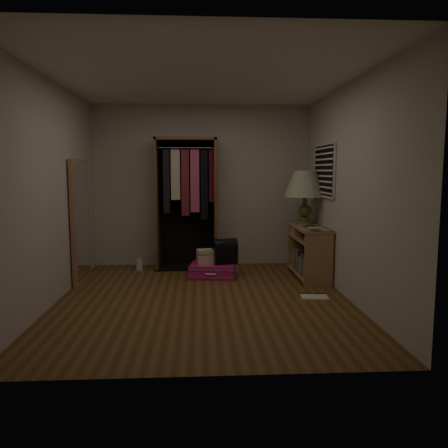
{
  "coord_description": "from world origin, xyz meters",
  "views": [
    {
      "loc": [
        -0.04,
        -5.14,
        1.55
      ],
      "look_at": [
        0.3,
        0.95,
        0.8
      ],
      "focal_mm": 35.0,
      "sensor_mm": 36.0,
      "label": 1
    }
  ],
  "objects_px": {
    "open_wardrobe": "(188,193)",
    "table_lamp": "(305,185)",
    "train_case": "(207,256)",
    "pink_suitcase": "(213,270)",
    "floor_mirror": "(81,221)",
    "black_bag": "(225,251)",
    "white_jug": "(139,265)",
    "console_bookshelf": "(308,251)"
  },
  "relations": [
    {
      "from": "pink_suitcase",
      "to": "table_lamp",
      "type": "bearing_deg",
      "value": 18.47
    },
    {
      "from": "open_wardrobe",
      "to": "train_case",
      "type": "xyz_separation_m",
      "value": [
        0.29,
        -0.64,
        -0.89
      ]
    },
    {
      "from": "white_jug",
      "to": "black_bag",
      "type": "bearing_deg",
      "value": -20.59
    },
    {
      "from": "open_wardrobe",
      "to": "white_jug",
      "type": "distance_m",
      "value": 1.36
    },
    {
      "from": "black_bag",
      "to": "white_jug",
      "type": "distance_m",
      "value": 1.43
    },
    {
      "from": "console_bookshelf",
      "to": "floor_mirror",
      "type": "distance_m",
      "value": 3.27
    },
    {
      "from": "table_lamp",
      "to": "white_jug",
      "type": "height_order",
      "value": "table_lamp"
    },
    {
      "from": "open_wardrobe",
      "to": "floor_mirror",
      "type": "relative_size",
      "value": 1.21
    },
    {
      "from": "train_case",
      "to": "white_jug",
      "type": "distance_m",
      "value": 1.18
    },
    {
      "from": "black_bag",
      "to": "open_wardrobe",
      "type": "bearing_deg",
      "value": 116.71
    },
    {
      "from": "white_jug",
      "to": "train_case",
      "type": "bearing_deg",
      "value": -23.76
    },
    {
      "from": "console_bookshelf",
      "to": "train_case",
      "type": "relative_size",
      "value": 3.35
    },
    {
      "from": "console_bookshelf",
      "to": "train_case",
      "type": "xyz_separation_m",
      "value": [
        -1.47,
        0.1,
        -0.08
      ]
    },
    {
      "from": "train_case",
      "to": "table_lamp",
      "type": "height_order",
      "value": "table_lamp"
    },
    {
      "from": "floor_mirror",
      "to": "pink_suitcase",
      "type": "bearing_deg",
      "value": 2.76
    },
    {
      "from": "floor_mirror",
      "to": "table_lamp",
      "type": "xyz_separation_m",
      "value": [
        3.24,
        0.33,
        0.48
      ]
    },
    {
      "from": "open_wardrobe",
      "to": "white_jug",
      "type": "relative_size",
      "value": 10.6
    },
    {
      "from": "floor_mirror",
      "to": "black_bag",
      "type": "bearing_deg",
      "value": 3.06
    },
    {
      "from": "console_bookshelf",
      "to": "white_jug",
      "type": "bearing_deg",
      "value": 167.48
    },
    {
      "from": "black_bag",
      "to": "table_lamp",
      "type": "distance_m",
      "value": 1.56
    },
    {
      "from": "white_jug",
      "to": "pink_suitcase",
      "type": "bearing_deg",
      "value": -24.29
    },
    {
      "from": "pink_suitcase",
      "to": "white_jug",
      "type": "relative_size",
      "value": 3.72
    },
    {
      "from": "white_jug",
      "to": "floor_mirror",
      "type": "bearing_deg",
      "value": -139.93
    },
    {
      "from": "floor_mirror",
      "to": "white_jug",
      "type": "xyz_separation_m",
      "value": [
        0.71,
        0.6,
        -0.77
      ]
    },
    {
      "from": "open_wardrobe",
      "to": "pink_suitcase",
      "type": "bearing_deg",
      "value": -61.6
    },
    {
      "from": "train_case",
      "to": "black_bag",
      "type": "bearing_deg",
      "value": -15.81
    },
    {
      "from": "floor_mirror",
      "to": "white_jug",
      "type": "bearing_deg",
      "value": 40.07
    },
    {
      "from": "table_lamp",
      "to": "console_bookshelf",
      "type": "bearing_deg",
      "value": -91.22
    },
    {
      "from": "console_bookshelf",
      "to": "white_jug",
      "type": "relative_size",
      "value": 5.79
    },
    {
      "from": "train_case",
      "to": "black_bag",
      "type": "xyz_separation_m",
      "value": [
        0.25,
        -0.03,
        0.08
      ]
    },
    {
      "from": "open_wardrobe",
      "to": "pink_suitcase",
      "type": "relative_size",
      "value": 2.85
    },
    {
      "from": "train_case",
      "to": "white_jug",
      "type": "xyz_separation_m",
      "value": [
        -1.06,
        0.46,
        -0.22
      ]
    },
    {
      "from": "open_wardrobe",
      "to": "table_lamp",
      "type": "xyz_separation_m",
      "value": [
        1.77,
        -0.45,
        0.13
      ]
    },
    {
      "from": "console_bookshelf",
      "to": "floor_mirror",
      "type": "bearing_deg",
      "value": -179.3
    },
    {
      "from": "open_wardrobe",
      "to": "black_bag",
      "type": "distance_m",
      "value": 1.18
    },
    {
      "from": "pink_suitcase",
      "to": "train_case",
      "type": "xyz_separation_m",
      "value": [
        -0.08,
        0.05,
        0.2
      ]
    },
    {
      "from": "floor_mirror",
      "to": "train_case",
      "type": "relative_size",
      "value": 5.09
    },
    {
      "from": "floor_mirror",
      "to": "pink_suitcase",
      "type": "height_order",
      "value": "floor_mirror"
    },
    {
      "from": "open_wardrobe",
      "to": "pink_suitcase",
      "type": "height_order",
      "value": "open_wardrobe"
    },
    {
      "from": "black_bag",
      "to": "table_lamp",
      "type": "height_order",
      "value": "table_lamp"
    },
    {
      "from": "table_lamp",
      "to": "white_jug",
      "type": "relative_size",
      "value": 4.25
    },
    {
      "from": "pink_suitcase",
      "to": "white_jug",
      "type": "height_order",
      "value": "pink_suitcase"
    }
  ]
}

